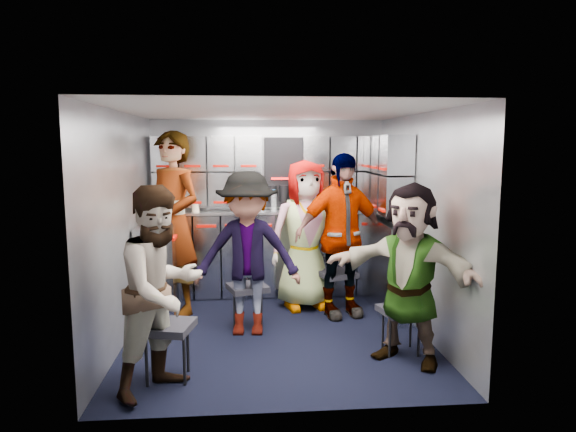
{
  "coord_description": "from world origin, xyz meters",
  "views": [
    {
      "loc": [
        -0.29,
        -4.75,
        1.8
      ],
      "look_at": [
        0.14,
        0.35,
        1.09
      ],
      "focal_mm": 32.0,
      "sensor_mm": 36.0,
      "label": 1
    }
  ],
  "objects": [
    {
      "name": "ceiling",
      "position": [
        0.0,
        0.0,
        2.1
      ],
      "size": [
        2.8,
        3.0,
        0.02
      ],
      "primitive_type": "cube",
      "color": "silver",
      "rests_on": "wall_back"
    },
    {
      "name": "locker_bank_right",
      "position": [
        1.25,
        0.7,
        1.49
      ],
      "size": [
        0.28,
        1.0,
        0.82
      ],
      "primitive_type": "cube",
      "color": "#9EA4AE",
      "rests_on": "wall_right"
    },
    {
      "name": "attendant_arc_a",
      "position": [
        -0.9,
        -1.1,
        0.76
      ],
      "size": [
        0.92,
        0.94,
        1.52
      ],
      "primitive_type": "imported",
      "rotation": [
        0.0,
        0.0,
        0.87
      ],
      "color": "black",
      "rests_on": "ground"
    },
    {
      "name": "cart_bank_back",
      "position": [
        0.0,
        1.29,
        0.49
      ],
      "size": [
        2.68,
        0.38,
        0.99
      ],
      "primitive_type": "cube",
      "color": "#9EA4AE",
      "rests_on": "ground"
    },
    {
      "name": "coffee_niche",
      "position": [
        0.18,
        1.41,
        1.47
      ],
      "size": [
        0.46,
        0.16,
        0.84
      ],
      "primitive_type": null,
      "color": "black",
      "rests_on": "wall_back"
    },
    {
      "name": "cart_bank_left",
      "position": [
        -1.19,
        0.56,
        0.49
      ],
      "size": [
        0.38,
        0.76,
        0.99
      ],
      "primitive_type": "cube",
      "color": "#9EA4AE",
      "rests_on": "ground"
    },
    {
      "name": "locker_bank_back",
      "position": [
        0.0,
        1.35,
        1.49
      ],
      "size": [
        2.68,
        0.28,
        0.82
      ],
      "primitive_type": "cube",
      "color": "#9EA4AE",
      "rests_on": "wall_back"
    },
    {
      "name": "bottle_mid",
      "position": [
        0.05,
        1.24,
        1.15
      ],
      "size": [
        0.06,
        0.06,
        0.23
      ],
      "primitive_type": "cylinder",
      "color": "white",
      "rests_on": "counter"
    },
    {
      "name": "attendant_arc_c",
      "position": [
        0.37,
        0.78,
        0.82
      ],
      "size": [
        0.88,
        0.65,
        1.64
      ],
      "primitive_type": "imported",
      "rotation": [
        0.0,
        0.0,
        0.18
      ],
      "color": "black",
      "rests_on": "ground"
    },
    {
      "name": "attendant_arc_e",
      "position": [
        1.05,
        -0.75,
        0.75
      ],
      "size": [
        1.35,
        1.24,
        1.5
      ],
      "primitive_type": "imported",
      "rotation": [
        0.0,
        0.0,
        -0.7
      ],
      "color": "black",
      "rests_on": "ground"
    },
    {
      "name": "attendant_arc_b",
      "position": [
        -0.27,
        0.02,
        0.78
      ],
      "size": [
        1.05,
        0.66,
        1.56
      ],
      "primitive_type": "imported",
      "rotation": [
        0.0,
        0.0,
        -0.09
      ],
      "color": "black",
      "rests_on": "ground"
    },
    {
      "name": "wall_right",
      "position": [
        1.4,
        0.0,
        1.05
      ],
      "size": [
        0.04,
        3.0,
        2.1
      ],
      "primitive_type": "cube",
      "color": "gray",
      "rests_on": "ground"
    },
    {
      "name": "cup_right",
      "position": [
        1.14,
        1.23,
        1.09
      ],
      "size": [
        0.09,
        0.09,
        0.11
      ],
      "primitive_type": "cylinder",
      "color": "#C9B28D",
      "rests_on": "counter"
    },
    {
      "name": "attendant_standing",
      "position": [
        -1.05,
        0.7,
        0.97
      ],
      "size": [
        0.84,
        0.82,
        1.95
      ],
      "primitive_type": "imported",
      "rotation": [
        0.0,
        0.0,
        -0.7
      ],
      "color": "black",
      "rests_on": "ground"
    },
    {
      "name": "jump_seat_near_left",
      "position": [
        -0.9,
        -0.92,
        0.4
      ],
      "size": [
        0.45,
        0.43,
        0.45
      ],
      "rotation": [
        0.0,
        0.0,
        -0.22
      ],
      "color": "black",
      "rests_on": "ground"
    },
    {
      "name": "wall_left",
      "position": [
        -1.4,
        0.0,
        1.05
      ],
      "size": [
        0.04,
        3.0,
        2.1
      ],
      "primitive_type": "cube",
      "color": "gray",
      "rests_on": "ground"
    },
    {
      "name": "jump_seat_near_right",
      "position": [
        1.05,
        -0.57,
        0.36
      ],
      "size": [
        0.41,
        0.39,
        0.41
      ],
      "rotation": [
        0.0,
        0.0,
        0.23
      ],
      "color": "black",
      "rests_on": "ground"
    },
    {
      "name": "jump_seat_mid_left",
      "position": [
        -0.27,
        0.2,
        0.38
      ],
      "size": [
        0.44,
        0.43,
        0.42
      ],
      "rotation": [
        0.0,
        0.0,
        0.31
      ],
      "color": "black",
      "rests_on": "ground"
    },
    {
      "name": "jump_seat_center",
      "position": [
        0.37,
        0.96,
        0.35
      ],
      "size": [
        0.37,
        0.35,
        0.4
      ],
      "rotation": [
        0.0,
        0.0,
        -0.11
      ],
      "color": "black",
      "rests_on": "ground"
    },
    {
      "name": "attendant_arc_d",
      "position": [
        0.7,
        0.46,
        0.86
      ],
      "size": [
        1.08,
        0.65,
        1.72
      ],
      "primitive_type": "imported",
      "rotation": [
        0.0,
        0.0,
        0.25
      ],
      "color": "black",
      "rests_on": "ground"
    },
    {
      "name": "floor",
      "position": [
        0.0,
        0.0,
        0.0
      ],
      "size": [
        3.0,
        3.0,
        0.0
      ],
      "primitive_type": "plane",
      "color": "black",
      "rests_on": "ground"
    },
    {
      "name": "bottle_right",
      "position": [
        0.71,
        1.24,
        1.16
      ],
      "size": [
        0.07,
        0.07,
        0.26
      ],
      "primitive_type": "cylinder",
      "color": "white",
      "rests_on": "counter"
    },
    {
      "name": "cup_left",
      "position": [
        -0.86,
        1.23,
        1.08
      ],
      "size": [
        0.08,
        0.08,
        0.09
      ],
      "primitive_type": "cylinder",
      "color": "#C9B28D",
      "rests_on": "counter"
    },
    {
      "name": "bottle_left",
      "position": [
        -0.38,
        1.24,
        1.15
      ],
      "size": [
        0.07,
        0.07,
        0.25
      ],
      "primitive_type": "cylinder",
      "color": "white",
      "rests_on": "counter"
    },
    {
      "name": "red_latch_strip",
      "position": [
        0.0,
        1.09,
        0.88
      ],
      "size": [
        2.6,
        0.02,
        0.03
      ],
      "primitive_type": "cube",
      "color": "#AA0A02",
      "rests_on": "cart_bank_back"
    },
    {
      "name": "jump_seat_mid_right",
      "position": [
        0.7,
        0.64,
        0.38
      ],
      "size": [
        0.47,
        0.45,
        0.43
      ],
      "rotation": [
        0.0,
        0.0,
        0.36
      ],
      "color": "black",
      "rests_on": "ground"
    },
    {
      "name": "right_cabinet",
      "position": [
        1.25,
        0.6,
        0.5
      ],
      "size": [
        0.28,
        1.2,
        1.0
      ],
      "primitive_type": "cube",
      "color": "#9EA4AE",
      "rests_on": "ground"
    },
    {
      "name": "wall_back",
      "position": [
        0.0,
        1.5,
        1.05
      ],
      "size": [
        2.8,
        0.04,
        2.1
      ],
      "primitive_type": "cube",
      "color": "gray",
      "rests_on": "ground"
    },
    {
      "name": "counter",
      "position": [
        0.0,
        1.29,
        1.01
      ],
      "size": [
        2.68,
        0.42,
        0.03
      ],
      "primitive_type": "cube",
      "color": "silver",
      "rests_on": "cart_bank_back"
    }
  ]
}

